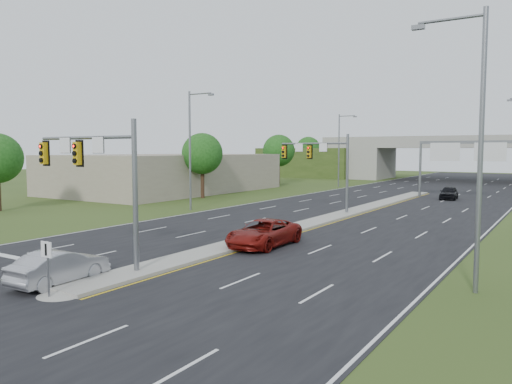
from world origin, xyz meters
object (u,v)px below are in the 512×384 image
(signal_mast_far, at_px, (323,160))
(signal_mast_near, at_px, (99,169))
(car_far_a, at_px, (264,233))
(keep_right_sign, at_px, (47,259))
(car_silver, at_px, (60,267))
(car_far_c, at_px, (449,193))
(sign_gantry, at_px, (470,153))
(overpass, at_px, (463,161))

(signal_mast_far, bearing_deg, signal_mast_near, -90.00)
(signal_mast_near, height_order, car_far_a, signal_mast_near)
(keep_right_sign, bearing_deg, car_silver, 133.10)
(signal_mast_near, height_order, keep_right_sign, signal_mast_near)
(signal_mast_near, xyz_separation_m, car_silver, (0.76, -2.85, -3.99))
(car_silver, distance_m, car_far_c, 47.03)
(signal_mast_near, relative_size, signal_mast_far, 1.00)
(sign_gantry, distance_m, overpass, 35.75)
(keep_right_sign, relative_size, car_far_a, 0.40)
(sign_gantry, height_order, car_silver, sign_gantry)
(signal_mast_near, relative_size, sign_gantry, 0.60)
(keep_right_sign, relative_size, sign_gantry, 0.19)
(keep_right_sign, distance_m, car_far_c, 48.45)
(keep_right_sign, height_order, car_silver, keep_right_sign)
(car_far_c, bearing_deg, keep_right_sign, -100.86)
(car_silver, height_order, car_far_a, car_far_a)
(sign_gantry, xyz_separation_m, car_far_c, (-1.87, -1.24, -4.47))
(signal_mast_far, xyz_separation_m, sign_gantry, (8.95, 19.99, 0.51))
(signal_mast_near, relative_size, car_silver, 1.62)
(signal_mast_far, relative_size, sign_gantry, 0.60)
(sign_gantry, relative_size, car_far_a, 2.08)
(signal_mast_near, bearing_deg, signal_mast_far, 90.00)
(signal_mast_far, height_order, car_far_a, signal_mast_far)
(keep_right_sign, relative_size, car_silver, 0.51)
(car_silver, bearing_deg, car_far_c, -100.87)
(signal_mast_far, height_order, overpass, overpass)
(signal_mast_far, xyz_separation_m, car_far_a, (3.76, -16.31, -3.93))
(car_far_c, bearing_deg, overpass, 92.39)
(overpass, bearing_deg, car_silver, -91.04)
(keep_right_sign, height_order, car_far_a, keep_right_sign)
(overpass, height_order, car_far_a, overpass)
(sign_gantry, height_order, car_far_c, sign_gantry)
(signal_mast_near, height_order, signal_mast_far, same)
(sign_gantry, bearing_deg, car_far_a, -98.13)
(car_far_a, bearing_deg, signal_mast_far, 101.83)
(signal_mast_near, height_order, car_silver, signal_mast_near)
(sign_gantry, distance_m, car_silver, 48.75)
(car_silver, distance_m, car_far_a, 11.92)
(signal_mast_far, bearing_deg, car_far_a, -77.01)
(car_silver, xyz_separation_m, car_far_a, (3.00, 11.54, 0.06))
(signal_mast_far, bearing_deg, sign_gantry, 65.89)
(signal_mast_far, bearing_deg, car_far_c, 69.33)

